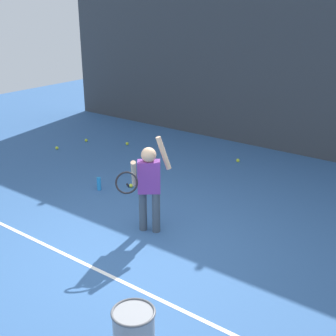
{
  "coord_description": "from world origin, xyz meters",
  "views": [
    {
      "loc": [
        3.39,
        -3.71,
        3.04
      ],
      "look_at": [
        -0.09,
        0.9,
        0.85
      ],
      "focal_mm": 48.64,
      "sensor_mm": 36.0,
      "label": 1
    }
  ],
  "objects_px": {
    "tennis_ball_2": "(131,186)",
    "tennis_ball_1": "(127,144)",
    "water_bottle": "(99,184)",
    "tennis_ball_4": "(238,160)",
    "tennis_player": "(148,182)",
    "tennis_ball_3": "(86,140)",
    "tennis_ball_0": "(57,148)"
  },
  "relations": [
    {
      "from": "tennis_ball_0",
      "to": "tennis_ball_4",
      "type": "xyz_separation_m",
      "value": [
        3.43,
        1.62,
        0.0
      ]
    },
    {
      "from": "tennis_player",
      "to": "tennis_ball_1",
      "type": "relative_size",
      "value": 20.46
    },
    {
      "from": "water_bottle",
      "to": "tennis_ball_4",
      "type": "relative_size",
      "value": 3.33
    },
    {
      "from": "tennis_player",
      "to": "tennis_ball_1",
      "type": "distance_m",
      "value": 3.97
    },
    {
      "from": "tennis_player",
      "to": "water_bottle",
      "type": "relative_size",
      "value": 6.14
    },
    {
      "from": "tennis_ball_0",
      "to": "tennis_ball_3",
      "type": "xyz_separation_m",
      "value": [
        0.09,
        0.75,
        0.0
      ]
    },
    {
      "from": "tennis_player",
      "to": "tennis_ball_4",
      "type": "distance_m",
      "value": 3.3
    },
    {
      "from": "tennis_player",
      "to": "tennis_ball_4",
      "type": "xyz_separation_m",
      "value": [
        -0.38,
        3.2,
        -0.69
      ]
    },
    {
      "from": "water_bottle",
      "to": "tennis_ball_4",
      "type": "distance_m",
      "value": 2.86
    },
    {
      "from": "tennis_ball_2",
      "to": "tennis_ball_4",
      "type": "relative_size",
      "value": 1.0
    },
    {
      "from": "tennis_ball_1",
      "to": "tennis_ball_4",
      "type": "bearing_deg",
      "value": 11.39
    },
    {
      "from": "tennis_ball_4",
      "to": "tennis_ball_1",
      "type": "bearing_deg",
      "value": -168.61
    },
    {
      "from": "water_bottle",
      "to": "tennis_ball_3",
      "type": "height_order",
      "value": "water_bottle"
    },
    {
      "from": "water_bottle",
      "to": "tennis_ball_4",
      "type": "height_order",
      "value": "water_bottle"
    },
    {
      "from": "tennis_ball_1",
      "to": "tennis_ball_3",
      "type": "distance_m",
      "value": 0.96
    },
    {
      "from": "tennis_ball_2",
      "to": "tennis_ball_1",
      "type": "bearing_deg",
      "value": 133.43
    },
    {
      "from": "tennis_player",
      "to": "tennis_ball_1",
      "type": "height_order",
      "value": "tennis_player"
    },
    {
      "from": "tennis_ball_0",
      "to": "tennis_ball_1",
      "type": "height_order",
      "value": "same"
    },
    {
      "from": "water_bottle",
      "to": "tennis_ball_1",
      "type": "relative_size",
      "value": 3.33
    },
    {
      "from": "tennis_ball_0",
      "to": "tennis_ball_1",
      "type": "relative_size",
      "value": 1.0
    },
    {
      "from": "tennis_ball_2",
      "to": "tennis_ball_0",
      "type": "bearing_deg",
      "value": 167.24
    },
    {
      "from": "tennis_ball_4",
      "to": "water_bottle",
      "type": "bearing_deg",
      "value": -114.64
    },
    {
      "from": "tennis_ball_2",
      "to": "tennis_player",
      "type": "bearing_deg",
      "value": -39.5
    },
    {
      "from": "tennis_ball_0",
      "to": "water_bottle",
      "type": "bearing_deg",
      "value": -23.67
    },
    {
      "from": "tennis_ball_1",
      "to": "tennis_ball_2",
      "type": "relative_size",
      "value": 1.0
    },
    {
      "from": "tennis_ball_2",
      "to": "tennis_ball_4",
      "type": "distance_m",
      "value": 2.36
    },
    {
      "from": "tennis_ball_0",
      "to": "tennis_ball_3",
      "type": "distance_m",
      "value": 0.76
    },
    {
      "from": "water_bottle",
      "to": "tennis_ball_1",
      "type": "bearing_deg",
      "value": 120.89
    },
    {
      "from": "tennis_player",
      "to": "tennis_ball_3",
      "type": "height_order",
      "value": "tennis_player"
    },
    {
      "from": "water_bottle",
      "to": "tennis_ball_2",
      "type": "xyz_separation_m",
      "value": [
        0.36,
        0.39,
        -0.08
      ]
    },
    {
      "from": "tennis_player",
      "to": "tennis_ball_2",
      "type": "distance_m",
      "value": 1.71
    },
    {
      "from": "tennis_ball_3",
      "to": "tennis_ball_4",
      "type": "relative_size",
      "value": 1.0
    }
  ]
}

